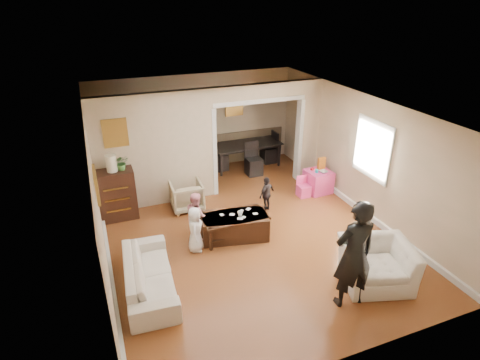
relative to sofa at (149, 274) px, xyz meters
name	(u,v)px	position (x,y,z in m)	size (l,w,h in m)	color
floor	(243,229)	(2.14, 1.13, -0.28)	(7.00, 7.00, 0.00)	brown
partition_left	(156,151)	(0.76, 2.93, 1.02)	(2.75, 0.18, 2.60)	beige
partition_right	(307,131)	(4.61, 2.93, 1.02)	(0.55, 0.18, 2.60)	beige
partition_header	(259,91)	(3.24, 2.93, 2.14)	(2.22, 0.18, 0.35)	beige
window_pane	(373,149)	(4.87, 0.73, 1.27)	(0.03, 0.95, 1.10)	white
framed_art_partition	(115,133)	(-0.06, 2.83, 1.57)	(0.45, 0.03, 0.55)	brown
framed_art_sofa_wall	(96,185)	(-0.57, 0.53, 1.52)	(0.03, 0.55, 0.40)	brown
framed_art_alcove	(234,105)	(3.24, 4.57, 1.42)	(0.45, 0.03, 0.55)	brown
sofa	(149,274)	(0.00, 0.00, 0.00)	(1.94, 0.76, 0.57)	silver
armchair_back	(187,196)	(1.26, 2.42, 0.04)	(0.69, 0.71, 0.65)	tan
armchair_front	(376,264)	(3.59, -1.23, 0.08)	(1.12, 0.98, 0.73)	silver
dresser	(116,195)	(-0.24, 2.57, 0.28)	(0.81, 0.46, 1.12)	#341B0F
table_lamp	(111,163)	(-0.24, 2.57, 1.01)	(0.22, 0.22, 0.36)	#F1E9C4
potted_plant	(121,163)	(-0.04, 2.57, 1.00)	(0.30, 0.26, 0.33)	#3B7031
coffee_table	(235,226)	(1.87, 0.93, -0.04)	(1.30, 0.65, 0.49)	#3B1F12
coffee_cup	(240,214)	(1.97, 0.88, 0.25)	(0.11, 0.11, 0.10)	white
play_table	(318,181)	(4.50, 2.07, -0.01)	(0.57, 0.57, 0.55)	#EB3D8E
cereal_box	(322,163)	(4.62, 2.17, 0.42)	(0.20, 0.07, 0.30)	gold
cyan_cup	(317,171)	(4.40, 2.02, 0.31)	(0.08, 0.08, 0.08)	#24A4B6
toy_block	(312,169)	(4.38, 2.19, 0.29)	(0.08, 0.06, 0.05)	red
play_bowl	(323,172)	(4.55, 1.95, 0.29)	(0.20, 0.20, 0.05)	silver
dining_table	(245,154)	(3.42, 4.23, 0.06)	(1.95, 1.09, 0.68)	black
adult_person	(354,255)	(2.88, -1.48, 0.64)	(0.67, 0.44, 1.84)	black
child_kneel_a	(195,229)	(1.02, 0.78, 0.17)	(0.45, 0.29, 0.91)	white
child_kneel_b	(196,215)	(1.17, 1.23, 0.21)	(0.47, 0.37, 0.98)	pink
child_toddler	(267,194)	(2.92, 1.68, 0.13)	(0.48, 0.20, 0.82)	black
craft_papers	(240,214)	(1.99, 0.95, 0.21)	(0.73, 0.41, 0.00)	white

